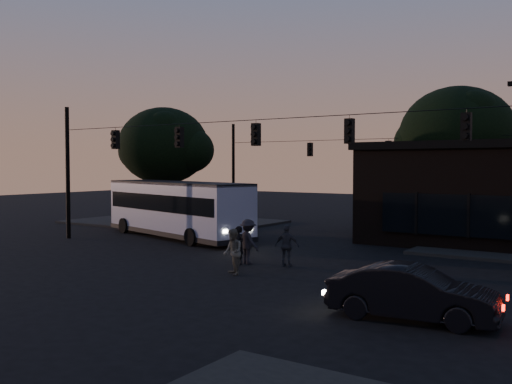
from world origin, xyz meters
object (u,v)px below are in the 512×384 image
Objects in this scene: pedestrian_a at (238,245)px; pedestrian_d at (248,241)px; bus at (176,206)px; car at (413,293)px; pedestrian_b at (233,252)px; pedestrian_c at (287,246)px.

pedestrian_d reaches higher than pedestrian_a.
pedestrian_d is (0.19, 0.43, 0.13)m from pedestrian_a.
bus reaches higher than car.
pedestrian_b is at bearing 130.82° from pedestrian_d.
pedestrian_b is 2.81m from pedestrian_c.
bus is at bearing -178.59° from pedestrian_b.
bus is at bearing 54.86° from car.
bus is 11.16m from pedestrian_c.
bus is 6.80× the size of pedestrian_c.
bus is 9.77m from pedestrian_d.
pedestrian_c is at bearing 48.06° from car.
car is at bearing -12.80° from pedestrian_a.
car is 9.96m from pedestrian_a.
pedestrian_a is at bearing 58.20° from car.
car is at bearing -13.60° from bus.
pedestrian_c is 1.76m from pedestrian_d.
car is at bearing 129.69° from pedestrian_c.
pedestrian_a is 0.86× the size of pedestrian_d.
car is 8.19m from pedestrian_b.
bus is at bearing -10.85° from pedestrian_d.
pedestrian_d is at bearing 150.74° from pedestrian_b.
pedestrian_d is (-8.75, 4.81, 0.21)m from car.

